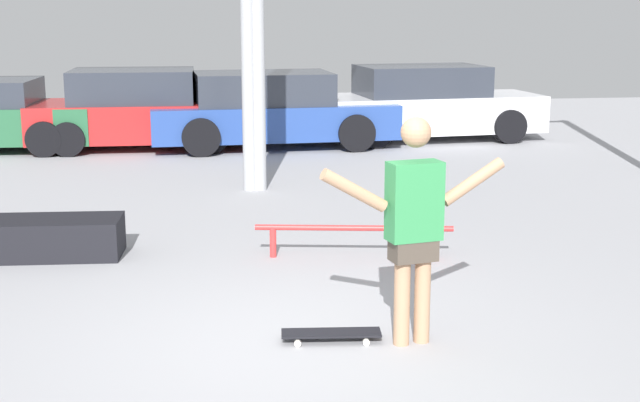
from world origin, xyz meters
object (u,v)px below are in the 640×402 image
(skateboarder, at_px, (414,219))
(parked_car_white, at_px, (426,104))
(parked_car_red, at_px, (140,111))
(skateboard, at_px, (331,334))
(grind_box, at_px, (22,238))
(parked_car_blue, at_px, (270,111))
(grind_rail, at_px, (354,232))

(skateboarder, distance_m, parked_car_white, 11.05)
(parked_car_red, height_order, parked_car_white, parked_car_white)
(skateboarder, relative_size, skateboard, 2.22)
(grind_box, distance_m, parked_car_red, 7.53)
(skateboard, distance_m, grind_box, 4.05)
(parked_car_red, relative_size, parked_car_white, 0.90)
(skateboarder, height_order, parked_car_blue, skateboarder)
(skateboarder, height_order, parked_car_white, skateboarder)
(skateboard, bearing_deg, parked_car_white, 76.85)
(skateboard, height_order, parked_car_red, parked_car_red)
(skateboarder, bearing_deg, parked_car_red, 92.89)
(skateboarder, height_order, grind_rail, skateboarder)
(grind_rail, bearing_deg, skateboarder, -89.18)
(grind_box, distance_m, grind_rail, 3.51)
(grind_box, xyz_separation_m, grind_rail, (3.47, -0.50, 0.07))
(skateboarder, distance_m, parked_car_blue, 10.17)
(grind_rail, relative_size, parked_car_white, 0.46)
(skateboard, xyz_separation_m, parked_car_blue, (0.32, 10.04, 0.62))
(grind_rail, bearing_deg, parked_car_red, 108.54)
(grind_box, height_order, parked_car_blue, parked_car_blue)
(skateboard, height_order, grind_box, grind_box)
(grind_box, relative_size, parked_car_blue, 0.45)
(skateboarder, xyz_separation_m, skateboard, (-0.62, 0.12, -0.94))
(grind_rail, bearing_deg, grind_box, 171.80)
(skateboard, relative_size, parked_car_blue, 0.17)
(grind_box, bearing_deg, grind_rail, -8.20)
(parked_car_blue, bearing_deg, parked_car_white, 6.06)
(grind_box, bearing_deg, skateboard, -44.54)
(parked_car_red, bearing_deg, parked_car_blue, -5.85)
(skateboarder, xyz_separation_m, grind_box, (-3.51, 2.96, -0.80))
(grind_box, bearing_deg, parked_car_blue, 66.00)
(grind_box, height_order, grind_rail, grind_box)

